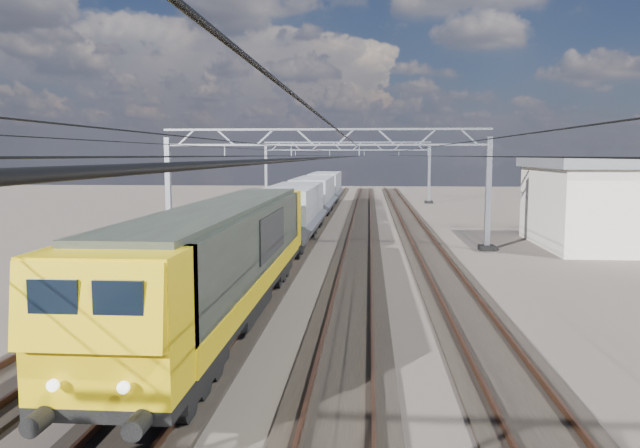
# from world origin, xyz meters

# --- Properties ---
(ground) EXTENTS (160.00, 160.00, 0.00)m
(ground) POSITION_xyz_m (0.00, 0.00, 0.00)
(ground) COLOR #29241F
(ground) RESTS_ON ground
(track_outer_west) EXTENTS (2.60, 140.00, 0.30)m
(track_outer_west) POSITION_xyz_m (-6.00, 0.00, 0.07)
(track_outer_west) COLOR black
(track_outer_west) RESTS_ON ground
(track_loco) EXTENTS (2.60, 140.00, 0.30)m
(track_loco) POSITION_xyz_m (-2.00, 0.00, 0.07)
(track_loco) COLOR black
(track_loco) RESTS_ON ground
(track_inner_east) EXTENTS (2.60, 140.00, 0.30)m
(track_inner_east) POSITION_xyz_m (2.00, 0.00, 0.07)
(track_inner_east) COLOR black
(track_inner_east) RESTS_ON ground
(track_outer_east) EXTENTS (2.60, 140.00, 0.30)m
(track_outer_east) POSITION_xyz_m (6.00, 0.00, 0.07)
(track_outer_east) COLOR black
(track_outer_east) RESTS_ON ground
(catenary_gantry_mid) EXTENTS (19.90, 0.90, 7.11)m
(catenary_gantry_mid) POSITION_xyz_m (0.00, 4.00, 3.91)
(catenary_gantry_mid) COLOR #8E929B
(catenary_gantry_mid) RESTS_ON ground
(catenary_gantry_far) EXTENTS (19.90, 0.90, 7.11)m
(catenary_gantry_far) POSITION_xyz_m (0.00, 40.00, 3.91)
(catenary_gantry_far) COLOR #8E929B
(catenary_gantry_far) RESTS_ON ground
(overhead_wires) EXTENTS (12.03, 140.00, 0.53)m
(overhead_wires) POSITION_xyz_m (0.00, 8.00, 5.75)
(overhead_wires) COLOR black
(overhead_wires) RESTS_ON ground
(locomotive) EXTENTS (2.76, 21.10, 3.62)m
(locomotive) POSITION_xyz_m (-2.00, -13.00, 2.33)
(locomotive) COLOR black
(locomotive) RESTS_ON ground
(hopper_wagon_lead) EXTENTS (3.38, 13.00, 3.25)m
(hopper_wagon_lead) POSITION_xyz_m (-2.00, 4.70, 2.23)
(hopper_wagon_lead) COLOR black
(hopper_wagon_lead) RESTS_ON ground
(hopper_wagon_mid) EXTENTS (3.38, 13.00, 3.25)m
(hopper_wagon_mid) POSITION_xyz_m (-2.00, 18.90, 2.23)
(hopper_wagon_mid) COLOR black
(hopper_wagon_mid) RESTS_ON ground
(hopper_wagon_third) EXTENTS (3.38, 13.00, 3.25)m
(hopper_wagon_third) POSITION_xyz_m (-2.00, 33.10, 2.23)
(hopper_wagon_third) COLOR black
(hopper_wagon_third) RESTS_ON ground
(trackside_cabinet) EXTENTS (0.45, 0.35, 1.31)m
(trackside_cabinet) POSITION_xyz_m (-8.42, -9.88, 1.00)
(trackside_cabinet) COLOR #8E929B
(trackside_cabinet) RESTS_ON ground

